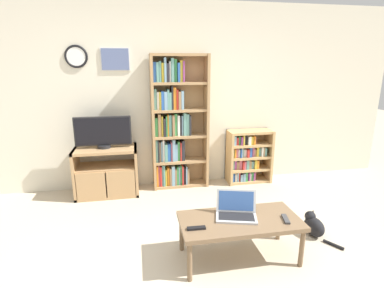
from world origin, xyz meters
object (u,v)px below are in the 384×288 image
object	(u,v)px
bookshelf_short	(247,157)
television	(103,132)
remote_far_from_laptop	(196,228)
tv_stand	(107,171)
cat	(313,225)
bookshelf_tall	(175,125)
remote_near_laptop	(286,219)
laptop	(236,210)
coffee_table	(240,223)

from	to	relation	value
bookshelf_short	television	bearing A→B (deg)	-177.79
bookshelf_short	remote_far_from_laptop	xyz separation A→B (m)	(-1.17, -1.90, 0.02)
tv_stand	cat	xyz separation A→B (m)	(2.23, -1.47, -0.22)
bookshelf_tall	cat	world-z (taller)	bookshelf_tall
tv_stand	television	distance (m)	0.55
tv_stand	remote_near_laptop	bearing A→B (deg)	-46.06
cat	laptop	bearing A→B (deg)	179.60
coffee_table	remote_far_from_laptop	xyz separation A→B (m)	(-0.42, -0.09, 0.05)
coffee_table	cat	xyz separation A→B (m)	(0.91, 0.22, -0.25)
bookshelf_short	coffee_table	size ratio (longest dim) A/B	0.73
coffee_table	laptop	world-z (taller)	laptop
tv_stand	bookshelf_tall	world-z (taller)	bookshelf_tall
tv_stand	bookshelf_tall	distance (m)	1.14
cat	television	bearing A→B (deg)	135.79
bookshelf_short	remote_far_from_laptop	bearing A→B (deg)	-121.63
remote_near_laptop	cat	xyz separation A→B (m)	(0.51, 0.32, -0.30)
coffee_table	laptop	xyz separation A→B (m)	(-0.02, 0.06, 0.10)
coffee_table	laptop	size ratio (longest dim) A/B	2.61
tv_stand	cat	world-z (taller)	tv_stand
television	coffee_table	world-z (taller)	television
bookshelf_tall	coffee_table	bearing A→B (deg)	-79.27
coffee_table	cat	bearing A→B (deg)	13.83
bookshelf_tall	coffee_table	size ratio (longest dim) A/B	1.73
bookshelf_tall	cat	bearing A→B (deg)	-51.98
cat	remote_near_laptop	bearing A→B (deg)	-158.58
remote_near_laptop	television	bearing A→B (deg)	-32.71
tv_stand	coffee_table	xyz separation A→B (m)	(1.32, -1.69, 0.03)
television	cat	size ratio (longest dim) A/B	1.65
television	coffee_table	bearing A→B (deg)	-52.35
tv_stand	coffee_table	bearing A→B (deg)	-52.06
laptop	cat	xyz separation A→B (m)	(0.93, 0.16, -0.35)
coffee_table	cat	distance (m)	0.97
bookshelf_tall	remote_far_from_laptop	size ratio (longest dim) A/B	11.77
laptop	cat	distance (m)	1.00
coffee_table	remote_near_laptop	xyz separation A→B (m)	(0.40, -0.09, 0.05)
coffee_table	bookshelf_short	bearing A→B (deg)	67.59
tv_stand	bookshelf_short	size ratio (longest dim) A/B	1.05
remote_far_from_laptop	coffee_table	bearing A→B (deg)	-75.79
television	cat	world-z (taller)	television
bookshelf_short	laptop	distance (m)	1.90
bookshelf_tall	tv_stand	bearing A→B (deg)	-172.05
bookshelf_tall	bookshelf_short	xyz separation A→B (m)	(1.09, -0.02, -0.53)
tv_stand	bookshelf_tall	bearing A→B (deg)	7.95
tv_stand	coffee_table	distance (m)	2.15
bookshelf_short	tv_stand	bearing A→B (deg)	-176.91
coffee_table	bookshelf_tall	bearing A→B (deg)	100.73
bookshelf_tall	bookshelf_short	bearing A→B (deg)	-1.28
remote_near_laptop	remote_far_from_laptop	distance (m)	0.82
television	laptop	size ratio (longest dim) A/B	1.76
bookshelf_tall	laptop	world-z (taller)	bookshelf_tall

